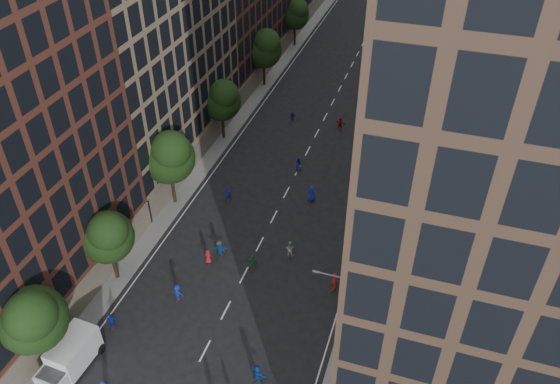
# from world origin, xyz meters

# --- Properties ---
(ground) EXTENTS (240.00, 240.00, 0.00)m
(ground) POSITION_xyz_m (0.00, 40.00, 0.00)
(ground) COLOR black
(ground) RESTS_ON ground
(sidewalk_left) EXTENTS (4.00, 105.00, 0.15)m
(sidewalk_left) POSITION_xyz_m (-12.00, 47.50, 0.07)
(sidewalk_left) COLOR slate
(sidewalk_left) RESTS_ON ground
(sidewalk_right) EXTENTS (4.00, 105.00, 0.15)m
(sidewalk_right) POSITION_xyz_m (12.00, 47.50, 0.07)
(sidewalk_right) COLOR slate
(sidewalk_right) RESTS_ON ground
(bldg_left_b) EXTENTS (14.00, 26.00, 34.00)m
(bldg_left_b) POSITION_xyz_m (-19.00, 35.00, 17.00)
(bldg_left_b) COLOR #7E6A52
(bldg_left_b) RESTS_ON ground
(bldg_right_a) EXTENTS (14.00, 30.00, 36.00)m
(bldg_right_a) POSITION_xyz_m (19.00, 15.00, 18.00)
(bldg_right_a) COLOR #463225
(bldg_right_a) RESTS_ON ground
(bldg_right_b) EXTENTS (14.00, 28.00, 33.00)m
(bldg_right_b) POSITION_xyz_m (19.00, 44.00, 16.50)
(bldg_right_b) COLOR #6D645A
(bldg_right_b) RESTS_ON ground
(tree_left_0) EXTENTS (5.20, 5.20, 8.83)m
(tree_left_0) POSITION_xyz_m (-11.01, 3.85, 5.96)
(tree_left_0) COLOR black
(tree_left_0) RESTS_ON ground
(tree_left_1) EXTENTS (4.80, 4.80, 8.21)m
(tree_left_1) POSITION_xyz_m (-11.02, 13.86, 5.55)
(tree_left_1) COLOR black
(tree_left_1) RESTS_ON ground
(tree_left_2) EXTENTS (5.60, 5.60, 9.45)m
(tree_left_2) POSITION_xyz_m (-10.99, 25.83, 6.36)
(tree_left_2) COLOR black
(tree_left_2) RESTS_ON ground
(tree_left_3) EXTENTS (5.00, 5.00, 8.58)m
(tree_left_3) POSITION_xyz_m (-11.02, 39.85, 5.82)
(tree_left_3) COLOR black
(tree_left_3) RESTS_ON ground
(tree_left_4) EXTENTS (5.40, 5.40, 9.08)m
(tree_left_4) POSITION_xyz_m (-11.00, 55.84, 6.10)
(tree_left_4) COLOR black
(tree_left_4) RESTS_ON ground
(tree_left_5) EXTENTS (4.80, 4.80, 8.33)m
(tree_left_5) POSITION_xyz_m (-11.02, 71.86, 5.68)
(tree_left_5) COLOR black
(tree_left_5) RESTS_ON ground
(tree_right_a) EXTENTS (5.00, 5.00, 8.39)m
(tree_right_a) POSITION_xyz_m (11.38, 47.85, 5.63)
(tree_right_a) COLOR black
(tree_right_a) RESTS_ON ground
(tree_right_b) EXTENTS (5.20, 5.20, 8.83)m
(tree_right_b) POSITION_xyz_m (11.39, 67.85, 5.96)
(tree_right_b) COLOR black
(tree_right_b) RESTS_ON ground
(streetlamp_near) EXTENTS (2.64, 0.22, 9.06)m
(streetlamp_near) POSITION_xyz_m (10.37, 12.00, 5.17)
(streetlamp_near) COLOR #595B60
(streetlamp_near) RESTS_ON ground
(streetlamp_far) EXTENTS (2.64, 0.22, 9.06)m
(streetlamp_far) POSITION_xyz_m (10.37, 45.00, 5.17)
(streetlamp_far) COLOR #595B60
(streetlamp_far) RESTS_ON ground
(cargo_van) EXTENTS (2.83, 5.49, 2.85)m
(cargo_van) POSITION_xyz_m (-9.29, 4.24, 1.50)
(cargo_van) COLOR white
(cargo_van) RESTS_ON ground
(skater_3) EXTENTS (1.20, 0.77, 1.76)m
(skater_3) POSITION_xyz_m (-4.52, 13.35, 0.88)
(skater_3) COLOR navy
(skater_3) RESTS_ON ground
(skater_4) EXTENTS (1.02, 0.70, 1.60)m
(skater_4) POSITION_xyz_m (-8.50, 8.80, 0.80)
(skater_4) COLOR #1622B5
(skater_4) RESTS_ON ground
(skater_5) EXTENTS (1.83, 1.15, 1.88)m
(skater_5) POSITION_xyz_m (5.13, 7.65, 0.94)
(skater_5) COLOR #124097
(skater_5) RESTS_ON ground
(skater_6) EXTENTS (0.89, 0.72, 1.57)m
(skater_6) POSITION_xyz_m (-3.84, 18.49, 0.79)
(skater_6) COLOR maroon
(skater_6) RESTS_ON ground
(skater_7) EXTENTS (0.74, 0.53, 1.91)m
(skater_7) POSITION_xyz_m (8.50, 19.01, 0.95)
(skater_7) COLOR #A61B26
(skater_7) RESTS_ON ground
(skater_8) EXTENTS (0.85, 0.67, 1.74)m
(skater_8) POSITION_xyz_m (3.35, 21.89, 0.87)
(skater_8) COLOR silver
(skater_8) RESTS_ON ground
(skater_9) EXTENTS (1.18, 0.83, 1.66)m
(skater_9) POSITION_xyz_m (-3.24, 19.87, 0.83)
(skater_9) COLOR #38373B
(skater_9) RESTS_ON ground
(skater_10) EXTENTS (1.01, 0.49, 1.66)m
(skater_10) POSITION_xyz_m (0.55, 19.04, 0.83)
(skater_10) COLOR #237533
(skater_10) RESTS_ON ground
(skater_11) EXTENTS (1.52, 0.80, 1.56)m
(skater_11) POSITION_xyz_m (-3.14, 19.72, 0.78)
(skater_11) COLOR #1550B1
(skater_11) RESTS_ON ground
(skater_12) EXTENTS (0.98, 0.68, 1.92)m
(skater_12) POSITION_xyz_m (3.11, 30.90, 0.96)
(skater_12) COLOR #1322A1
(skater_12) RESTS_ON ground
(skater_13) EXTENTS (0.64, 0.44, 1.69)m
(skater_13) POSITION_xyz_m (-5.72, 28.19, 0.84)
(skater_13) COLOR #1621B3
(skater_13) RESTS_ON ground
(skater_14) EXTENTS (0.91, 0.76, 1.70)m
(skater_14) POSITION_xyz_m (0.01, 36.09, 0.85)
(skater_14) COLOR #1626B8
(skater_14) RESTS_ON ground
(skater_15) EXTENTS (1.26, 1.03, 1.70)m
(skater_15) POSITION_xyz_m (6.74, 43.36, 0.85)
(skater_15) COLOR #1627B3
(skater_15) RESTS_ON ground
(skater_16) EXTENTS (0.94, 0.51, 1.51)m
(skater_16) POSITION_xyz_m (-3.91, 46.70, 0.76)
(skater_16) COLOR #151295
(skater_16) RESTS_ON ground
(skater_17) EXTENTS (1.59, 0.66, 1.66)m
(skater_17) POSITION_xyz_m (2.65, 46.94, 0.83)
(skater_17) COLOR maroon
(skater_17) RESTS_ON ground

